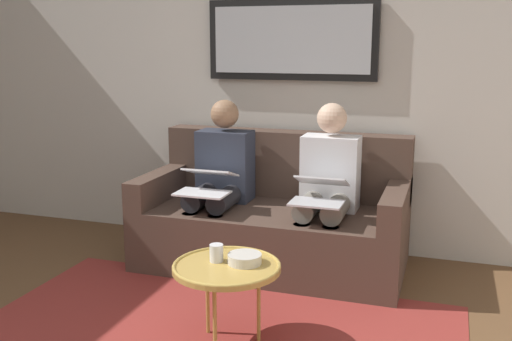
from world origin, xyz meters
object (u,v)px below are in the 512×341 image
cup (216,253)px  person_right (220,177)px  framed_mirror (291,40)px  laptop_white (207,181)px  coffee_table (227,268)px  laptop_silver (320,190)px  person_left (327,185)px  couch (275,219)px  bowl (245,259)px

cup → person_right: bearing=-69.2°
framed_mirror → cup: framed_mirror is taller
cup → laptop_white: size_ratio=0.25×
coffee_table → laptop_white: size_ratio=1.53×
laptop_silver → person_right: (0.76, -0.24, -0.02)m
framed_mirror → person_right: framed_mirror is taller
person_left → laptop_silver: 0.24m
coffee_table → person_right: (0.49, -1.15, 0.19)m
person_right → laptop_white: bearing=90.0°
cup → laptop_silver: size_ratio=0.25×
person_right → laptop_white: (0.00, 0.24, 0.02)m
coffee_table → laptop_silver: laptop_silver is taller
framed_mirror → coffee_table: size_ratio=2.29×
coffee_table → person_left: person_left is taller
person_left → framed_mirror: bearing=-50.1°
coffee_table → couch: bearing=-84.8°
cup → bowl: bearing=-173.2°
cup → person_right: size_ratio=0.08×
coffee_table → laptop_silver: (-0.27, -0.91, 0.21)m
cup → laptop_silver: bearing=-111.2°
couch → person_right: 0.49m
couch → coffee_table: bearing=95.2°
laptop_silver → person_right: person_right is taller
bowl → laptop_silver: size_ratio=0.48×
coffee_table → laptop_white: bearing=-61.6°
framed_mirror → person_right: size_ratio=1.10×
coffee_table → laptop_silver: 0.97m
framed_mirror → cup: (-0.04, 1.57, -1.07)m
person_right → framed_mirror: bearing=-129.9°
couch → bowl: (-0.19, 1.16, 0.14)m
laptop_white → bowl: bearing=123.7°
laptop_white → framed_mirror: bearing=-118.7°
couch → person_left: bearing=169.9°
person_left → laptop_silver: bearing=90.0°
person_right → cup: bearing=110.8°
cup → person_right: person_right is taller
person_left → person_right: 0.76m
bowl → person_left: 1.12m
couch → laptop_white: 0.58m
couch → cup: bearing=92.0°
bowl → person_right: bearing=-62.5°
person_right → coffee_table: bearing=113.2°
cup → person_left: (-0.34, -1.11, 0.13)m
bowl → laptop_silver: (-0.19, -0.86, 0.17)m
framed_mirror → person_right: 1.11m
couch → laptop_white: (0.38, 0.31, 0.31)m
person_right → couch: bearing=-169.9°
couch → coffee_table: (-0.11, 1.22, 0.11)m
framed_mirror → laptop_silver: framed_mirror is taller
framed_mirror → cup: 1.90m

